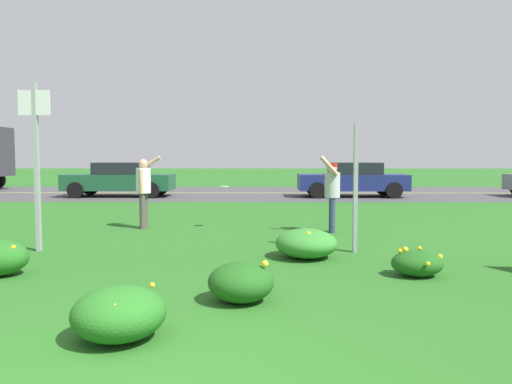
% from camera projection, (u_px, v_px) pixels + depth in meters
% --- Properties ---
extents(ground_plane, '(120.00, 120.00, 0.00)m').
position_uv_depth(ground_plane, '(223.00, 220.00, 13.44)').
color(ground_plane, '#26601E').
extents(highway_strip, '(120.00, 9.42, 0.01)m').
position_uv_depth(highway_strip, '(240.00, 193.00, 23.53)').
color(highway_strip, '#424244').
rests_on(highway_strip, ground).
extents(highway_center_stripe, '(120.00, 0.16, 0.00)m').
position_uv_depth(highway_center_stripe, '(240.00, 193.00, 23.53)').
color(highway_center_stripe, yellow).
rests_on(highway_center_stripe, ground).
extents(daylily_clump_front_right, '(0.74, 0.67, 0.41)m').
position_uv_depth(daylily_clump_front_right, '(417.00, 263.00, 7.15)').
color(daylily_clump_front_right, '#1E5619').
rests_on(daylily_clump_front_right, ground).
extents(daylily_clump_mid_center, '(0.78, 0.79, 0.50)m').
position_uv_depth(daylily_clump_mid_center, '(241.00, 282.00, 5.89)').
color(daylily_clump_mid_center, '#1E5619').
rests_on(daylily_clump_mid_center, ground).
extents(daylily_clump_front_left, '(1.04, 1.12, 0.49)m').
position_uv_depth(daylily_clump_front_left, '(306.00, 243.00, 8.46)').
color(daylily_clump_front_left, '#337F2D').
rests_on(daylily_clump_front_left, ground).
extents(daylily_clump_mid_right, '(0.87, 0.90, 0.49)m').
position_uv_depth(daylily_clump_mid_right, '(119.00, 313.00, 4.67)').
color(daylily_clump_mid_right, '#23661E').
rests_on(daylily_clump_mid_right, ground).
extents(sign_post_near_path, '(0.56, 0.10, 2.99)m').
position_uv_depth(sign_post_near_path, '(36.00, 151.00, 8.95)').
color(sign_post_near_path, '#93969B').
rests_on(sign_post_near_path, ground).
extents(sign_post_by_roadside, '(0.07, 0.10, 2.27)m').
position_uv_depth(sign_post_by_roadside, '(356.00, 188.00, 8.89)').
color(sign_post_by_roadside, '#93969B').
rests_on(sign_post_by_roadside, ground).
extents(person_thrower_white_shirt, '(0.56, 0.51, 1.72)m').
position_uv_depth(person_thrower_white_shirt, '(144.00, 187.00, 11.88)').
color(person_thrower_white_shirt, silver).
rests_on(person_thrower_white_shirt, ground).
extents(person_catcher_red_cap_gray_shirt, '(0.48, 0.51, 1.72)m').
position_uv_depth(person_catcher_red_cap_gray_shirt, '(332.00, 190.00, 11.23)').
color(person_catcher_red_cap_gray_shirt, '#B2B2B7').
rests_on(person_catcher_red_cap_gray_shirt, ground).
extents(frisbee_white, '(0.24, 0.24, 0.06)m').
position_uv_depth(frisbee_white, '(223.00, 187.00, 11.88)').
color(frisbee_white, white).
extents(car_navy_center_left, '(4.50, 2.00, 1.45)m').
position_uv_depth(car_navy_center_left, '(352.00, 179.00, 21.30)').
color(car_navy_center_left, navy).
rests_on(car_navy_center_left, ground).
extents(car_dark_green_center_right, '(4.50, 2.00, 1.45)m').
position_uv_depth(car_dark_green_center_right, '(120.00, 179.00, 21.42)').
color(car_dark_green_center_right, '#194C2D').
rests_on(car_dark_green_center_right, ground).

